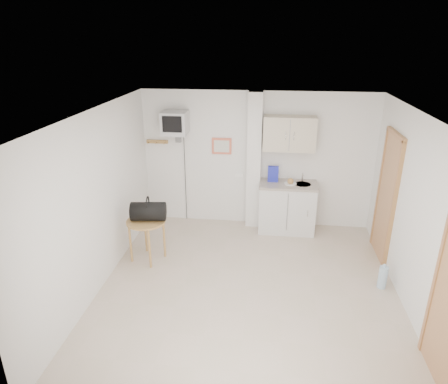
# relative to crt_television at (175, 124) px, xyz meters

# --- Properties ---
(ground) EXTENTS (4.50, 4.50, 0.00)m
(ground) POSITION_rel_crt_television_xyz_m (1.45, -2.02, -1.94)
(ground) COLOR #BCA994
(ground) RESTS_ON ground
(room_envelope) EXTENTS (4.24, 4.54, 2.55)m
(room_envelope) POSITION_rel_crt_television_xyz_m (1.69, -1.93, -0.40)
(room_envelope) COLOR white
(room_envelope) RESTS_ON ground
(kitchenette) EXTENTS (1.03, 0.58, 2.10)m
(kitchenette) POSITION_rel_crt_television_xyz_m (2.02, -0.02, -1.13)
(kitchenette) COLOR silver
(kitchenette) RESTS_ON ground
(crt_television) EXTENTS (0.44, 0.45, 2.15)m
(crt_television) POSITION_rel_crt_television_xyz_m (0.00, 0.00, 0.00)
(crt_television) COLOR slate
(crt_television) RESTS_ON ground
(round_table) EXTENTS (0.61, 0.61, 0.69)m
(round_table) POSITION_rel_crt_television_xyz_m (-0.20, -1.36, -1.34)
(round_table) COLOR #A5803E
(round_table) RESTS_ON ground
(duffel_bag) EXTENTS (0.57, 0.36, 0.40)m
(duffel_bag) POSITION_rel_crt_television_xyz_m (-0.16, -1.34, -1.10)
(duffel_bag) COLOR black
(duffel_bag) RESTS_ON round_table
(water_bottle) EXTENTS (0.13, 0.13, 0.38)m
(water_bottle) POSITION_rel_crt_television_xyz_m (3.36, -1.73, -1.77)
(water_bottle) COLOR #A1BFD6
(water_bottle) RESTS_ON ground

